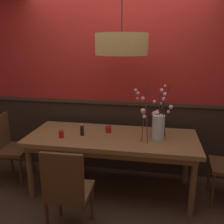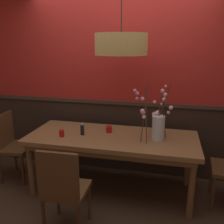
# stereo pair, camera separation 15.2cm
# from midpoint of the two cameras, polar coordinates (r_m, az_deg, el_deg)

# --- Properties ---
(ground_plane) EXTENTS (24.00, 24.00, 0.00)m
(ground_plane) POSITION_cam_midpoint_polar(r_m,az_deg,el_deg) (3.48, 1.31, -17.18)
(ground_plane) COLOR #422D1E
(back_wall) EXTENTS (6.09, 0.14, 2.94)m
(back_wall) POSITION_cam_midpoint_polar(r_m,az_deg,el_deg) (3.56, 3.52, 8.72)
(back_wall) COLOR #2D2119
(back_wall) RESTS_ON ground
(dining_table) EXTENTS (2.11, 0.87, 0.76)m
(dining_table) POSITION_cam_midpoint_polar(r_m,az_deg,el_deg) (3.17, 1.38, -6.87)
(dining_table) COLOR olive
(dining_table) RESTS_ON ground
(chair_far_side_left) EXTENTS (0.46, 0.39, 0.95)m
(chair_far_side_left) POSITION_cam_midpoint_polar(r_m,az_deg,el_deg) (4.08, -0.90, -3.83)
(chair_far_side_left) COLOR brown
(chair_far_side_left) RESTS_ON ground
(chair_head_west_end) EXTENTS (0.43, 0.49, 0.94)m
(chair_head_west_end) POSITION_cam_midpoint_polar(r_m,az_deg,el_deg) (3.78, -20.80, -6.52)
(chair_head_west_end) COLOR brown
(chair_head_west_end) RESTS_ON ground
(chair_near_side_left) EXTENTS (0.44, 0.41, 0.93)m
(chair_near_side_left) POSITION_cam_midpoint_polar(r_m,az_deg,el_deg) (2.58, -9.34, -16.54)
(chair_near_side_left) COLOR brown
(chair_near_side_left) RESTS_ON ground
(chair_far_side_right) EXTENTS (0.45, 0.44, 0.89)m
(chair_far_side_right) POSITION_cam_midpoint_polar(r_m,az_deg,el_deg) (3.96, 8.37, -4.92)
(chair_far_side_right) COLOR brown
(chair_far_side_right) RESTS_ON ground
(vase_with_blossoms) EXTENTS (0.45, 0.39, 0.66)m
(vase_with_blossoms) POSITION_cam_midpoint_polar(r_m,az_deg,el_deg) (3.03, 11.68, -2.72)
(vase_with_blossoms) COLOR silver
(vase_with_blossoms) RESTS_ON dining_table
(candle_holder_nearer_center) EXTENTS (0.07, 0.07, 0.08)m
(candle_holder_nearer_center) POSITION_cam_midpoint_polar(r_m,az_deg,el_deg) (3.15, -10.06, -4.79)
(candle_holder_nearer_center) COLOR red
(candle_holder_nearer_center) RESTS_ON dining_table
(candle_holder_nearer_edge) EXTENTS (0.08, 0.08, 0.08)m
(candle_holder_nearer_edge) POSITION_cam_midpoint_polar(r_m,az_deg,el_deg) (3.24, 0.67, -3.95)
(candle_holder_nearer_edge) COLOR red
(candle_holder_nearer_edge) RESTS_ON dining_table
(condiment_bottle) EXTENTS (0.05, 0.05, 0.15)m
(condiment_bottle) POSITION_cam_midpoint_polar(r_m,az_deg,el_deg) (3.16, -5.42, -4.00)
(condiment_bottle) COLOR black
(condiment_bottle) RESTS_ON dining_table
(pendant_lamp) EXTENTS (0.58, 0.58, 1.19)m
(pendant_lamp) POSITION_cam_midpoint_polar(r_m,az_deg,el_deg) (2.85, 3.69, 15.17)
(pendant_lamp) COLOR tan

